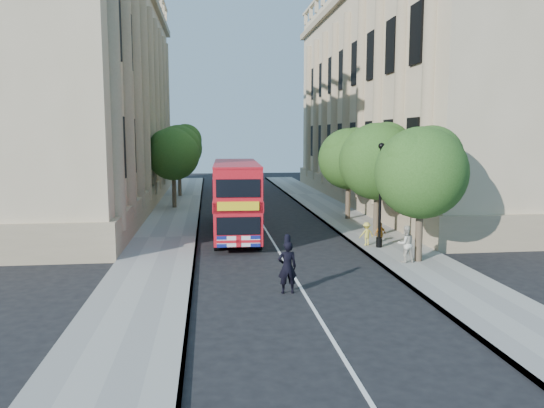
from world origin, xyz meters
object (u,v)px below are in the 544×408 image
object	(u,v)px
police_constable	(287,267)
box_van	(233,202)
woman_pedestrian	(406,244)
double_decker_bus	(236,197)
lamp_post	(380,199)

from	to	relation	value
police_constable	box_van	bearing A→B (deg)	-89.29
woman_pedestrian	police_constable	bearing A→B (deg)	24.72
box_van	police_constable	size ratio (longest dim) A/B	2.39
double_decker_bus	police_constable	xyz separation A→B (m)	(1.27, -10.50, -1.31)
double_decker_bus	woman_pedestrian	size ratio (longest dim) A/B	5.47
police_constable	woman_pedestrian	distance (m)	6.75
lamp_post	double_decker_bus	world-z (taller)	lamp_post
box_van	woman_pedestrian	xyz separation A→B (m)	(6.95, -13.12, -0.32)
police_constable	woman_pedestrian	world-z (taller)	police_constable
double_decker_bus	police_constable	world-z (taller)	double_decker_bus
lamp_post	double_decker_bus	bearing A→B (deg)	150.92
woman_pedestrian	double_decker_bus	bearing A→B (deg)	-51.61
box_van	double_decker_bus	bearing A→B (deg)	-91.77
box_van	police_constable	bearing A→B (deg)	-87.01
double_decker_bus	woman_pedestrian	world-z (taller)	double_decker_bus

